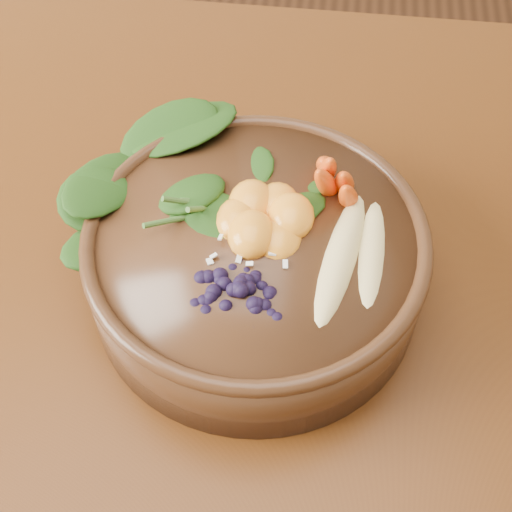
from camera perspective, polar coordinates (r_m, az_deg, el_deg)
dining_table at (r=0.73m, az=-17.77°, el=-6.87°), size 1.60×0.90×0.75m
stoneware_bowl at (r=0.59m, az=0.00°, el=-0.59°), size 0.32×0.32×0.07m
kale_heap at (r=0.59m, az=-2.39°, el=8.03°), size 0.20×0.19×0.04m
carrot_cluster at (r=0.57m, az=6.97°, el=8.47°), size 0.07×0.07×0.08m
banana_halves at (r=0.54m, az=8.17°, el=0.96°), size 0.07×0.15×0.03m
mandarin_cluster at (r=0.56m, az=0.70°, el=3.93°), size 0.09×0.10×0.03m
blueberry_pile at (r=0.51m, az=-1.55°, el=-1.81°), size 0.14×0.12×0.04m
coconut_flakes at (r=0.54m, az=-0.39°, el=0.40°), size 0.10×0.08×0.01m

